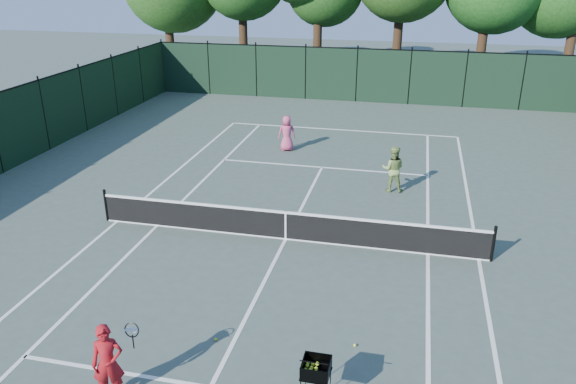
% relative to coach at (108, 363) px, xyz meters
% --- Properties ---
extents(ground, '(90.00, 90.00, 0.00)m').
position_rel_coach_xyz_m(ground, '(1.71, 7.05, -0.80)').
color(ground, '#415046').
rests_on(ground, ground).
extents(sideline_doubles_left, '(0.10, 23.77, 0.01)m').
position_rel_coach_xyz_m(sideline_doubles_left, '(-3.77, 7.05, -0.80)').
color(sideline_doubles_left, white).
rests_on(sideline_doubles_left, ground).
extents(sideline_doubles_right, '(0.10, 23.77, 0.01)m').
position_rel_coach_xyz_m(sideline_doubles_right, '(7.20, 7.05, -0.80)').
color(sideline_doubles_right, white).
rests_on(sideline_doubles_right, ground).
extents(sideline_singles_left, '(0.10, 23.77, 0.01)m').
position_rel_coach_xyz_m(sideline_singles_left, '(-2.40, 7.05, -0.80)').
color(sideline_singles_left, white).
rests_on(sideline_singles_left, ground).
extents(sideline_singles_right, '(0.10, 23.77, 0.01)m').
position_rel_coach_xyz_m(sideline_singles_right, '(5.83, 7.05, -0.80)').
color(sideline_singles_right, white).
rests_on(sideline_singles_right, ground).
extents(baseline_far, '(10.97, 0.10, 0.01)m').
position_rel_coach_xyz_m(baseline_far, '(1.71, 18.94, -0.80)').
color(baseline_far, white).
rests_on(baseline_far, ground).
extents(service_line_far, '(8.23, 0.10, 0.01)m').
position_rel_coach_xyz_m(service_line_far, '(1.71, 13.45, -0.80)').
color(service_line_far, white).
rests_on(service_line_far, ground).
extents(center_service_line, '(0.10, 12.80, 0.01)m').
position_rel_coach_xyz_m(center_service_line, '(1.71, 7.05, -0.80)').
color(center_service_line, white).
rests_on(center_service_line, ground).
extents(tennis_net, '(11.69, 0.09, 1.06)m').
position_rel_coach_xyz_m(tennis_net, '(1.71, 7.05, -0.32)').
color(tennis_net, black).
rests_on(tennis_net, ground).
extents(fence_far, '(24.00, 0.05, 3.00)m').
position_rel_coach_xyz_m(fence_far, '(1.71, 25.05, 0.70)').
color(fence_far, black).
rests_on(fence_far, ground).
extents(coach, '(0.76, 0.85, 1.59)m').
position_rel_coach_xyz_m(coach, '(0.00, 0.00, 0.00)').
color(coach, '#A5121A').
rests_on(coach, ground).
extents(player_pink, '(0.86, 0.69, 1.53)m').
position_rel_coach_xyz_m(player_pink, '(-0.15, 15.26, -0.03)').
color(player_pink, '#C9476F').
rests_on(player_pink, ground).
extents(player_green, '(0.84, 0.67, 1.66)m').
position_rel_coach_xyz_m(player_green, '(4.55, 11.59, 0.03)').
color(player_green, '#85A150').
rests_on(player_green, ground).
extents(ball_hopper, '(0.54, 0.54, 0.98)m').
position_rel_coach_xyz_m(ball_hopper, '(3.77, 0.68, 0.02)').
color(ball_hopper, black).
rests_on(ball_hopper, ground).
extents(loose_ball_near_cart, '(0.07, 0.07, 0.07)m').
position_rel_coach_xyz_m(loose_ball_near_cart, '(4.29, 2.52, -0.77)').
color(loose_ball_near_cart, '#D1EF30').
rests_on(loose_ball_near_cart, ground).
extents(loose_ball_midcourt, '(0.07, 0.07, 0.07)m').
position_rel_coach_xyz_m(loose_ball_midcourt, '(1.32, 2.05, -0.77)').
color(loose_ball_midcourt, '#B9CD2A').
rests_on(loose_ball_midcourt, ground).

